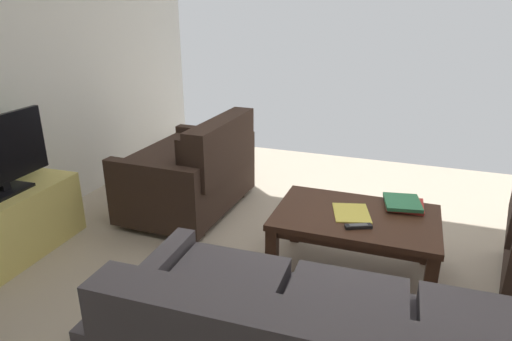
% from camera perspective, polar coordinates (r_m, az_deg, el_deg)
% --- Properties ---
extents(ground_plane, '(5.16, 5.22, 0.01)m').
position_cam_1_polar(ground_plane, '(2.90, 11.35, -15.03)').
color(ground_plane, tan).
extents(loveseat_near, '(0.83, 1.17, 0.83)m').
position_cam_1_polar(loveseat_near, '(3.75, -8.11, -0.07)').
color(loveseat_near, black).
rests_on(loveseat_near, ground).
extents(coffee_table, '(1.01, 0.67, 0.43)m').
position_cam_1_polar(coffee_table, '(2.89, 12.75, -6.77)').
color(coffee_table, '#3D2316').
rests_on(coffee_table, ground).
extents(tv_stand, '(0.46, 0.96, 0.48)m').
position_cam_1_polar(tv_stand, '(3.54, -29.00, -6.04)').
color(tv_stand, '#D8C666').
rests_on(tv_stand, ground).
extents(book_stack, '(0.27, 0.29, 0.05)m').
position_cam_1_polar(book_stack, '(3.04, 18.59, -4.08)').
color(book_stack, '#C63833').
rests_on(book_stack, coffee_table).
extents(tv_remote, '(0.16, 0.11, 0.02)m').
position_cam_1_polar(tv_remote, '(2.70, 13.12, -7.05)').
color(tv_remote, black).
rests_on(tv_remote, coffee_table).
extents(loose_magazine, '(0.28, 0.32, 0.01)m').
position_cam_1_polar(loose_magazine, '(2.87, 12.26, -5.38)').
color(loose_magazine, '#E0CC4C').
rests_on(loose_magazine, coffee_table).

